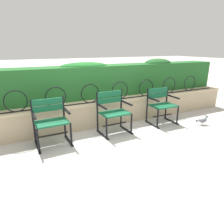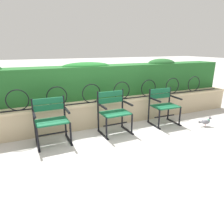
# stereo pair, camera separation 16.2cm
# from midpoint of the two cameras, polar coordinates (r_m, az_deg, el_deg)

# --- Properties ---
(ground_plane) EXTENTS (60.00, 60.00, 0.00)m
(ground_plane) POSITION_cam_midpoint_polar(r_m,az_deg,el_deg) (3.96, -0.22, -8.20)
(ground_plane) COLOR #B7B5AF
(stone_wall) EXTENTS (7.74, 0.41, 0.57)m
(stone_wall) POSITION_cam_midpoint_polar(r_m,az_deg,el_deg) (4.67, -5.38, -0.34)
(stone_wall) COLOR tan
(stone_wall) RESTS_ON ground
(iron_arch_fence) EXTENTS (7.19, 0.02, 0.42)m
(iron_arch_fence) POSITION_cam_midpoint_polar(r_m,az_deg,el_deg) (4.43, -6.99, 4.90)
(iron_arch_fence) COLOR black
(iron_arch_fence) RESTS_ON stone_wall
(hedge_row) EXTENTS (7.58, 0.62, 0.87)m
(hedge_row) POSITION_cam_midpoint_polar(r_m,az_deg,el_deg) (4.95, -7.63, 8.81)
(hedge_row) COLOR #236028
(hedge_row) RESTS_ON stone_wall
(park_chair_left) EXTENTS (0.62, 0.53, 0.85)m
(park_chair_left) POSITION_cam_midpoint_polar(r_m,az_deg,el_deg) (3.90, -18.03, -2.18)
(park_chair_left) COLOR #145B38
(park_chair_left) RESTS_ON ground
(park_chair_centre) EXTENTS (0.63, 0.54, 0.88)m
(park_chair_centre) POSITION_cam_midpoint_polar(r_m,az_deg,el_deg) (4.22, -0.78, 0.32)
(park_chair_centre) COLOR #145B38
(park_chair_centre) RESTS_ON ground
(park_chair_right) EXTENTS (0.63, 0.54, 0.82)m
(park_chair_right) POSITION_cam_midpoint_polar(r_m,az_deg,el_deg) (4.89, 12.81, 2.17)
(park_chair_right) COLOR #145B38
(park_chair_right) RESTS_ON ground
(pigeon_near_chairs) EXTENTS (0.28, 0.16, 0.22)m
(pigeon_near_chairs) POSITION_cam_midpoint_polar(r_m,az_deg,el_deg) (5.14, 23.35, -2.15)
(pigeon_near_chairs) COLOR gray
(pigeon_near_chairs) RESTS_ON ground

